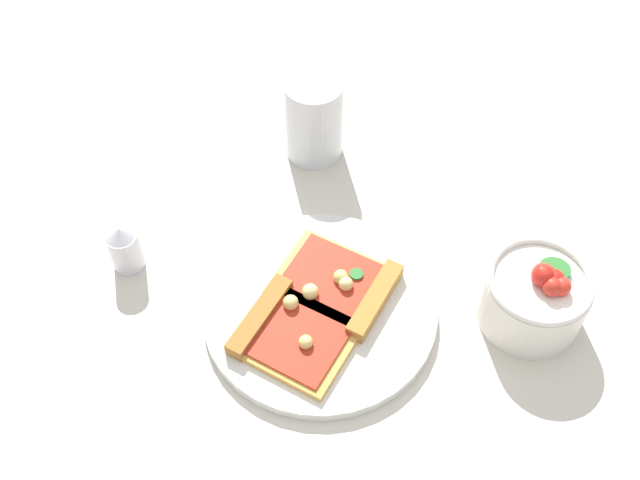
# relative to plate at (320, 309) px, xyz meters

# --- Properties ---
(ground_plane) EXTENTS (2.40, 2.40, 0.00)m
(ground_plane) POSITION_rel_plate_xyz_m (-0.03, -0.01, -0.01)
(ground_plane) COLOR beige
(ground_plane) RESTS_ON ground
(plate) EXTENTS (0.25, 0.25, 0.01)m
(plate) POSITION_rel_plate_xyz_m (0.00, 0.00, 0.00)
(plate) COLOR silver
(plate) RESTS_ON ground_plane
(pizza_slice_near) EXTENTS (0.12, 0.14, 0.02)m
(pizza_slice_near) POSITION_rel_plate_xyz_m (0.03, -0.01, 0.01)
(pizza_slice_near) COLOR #E5B256
(pizza_slice_near) RESTS_ON plate
(pizza_slice_far) EXTENTS (0.12, 0.13, 0.02)m
(pizza_slice_far) POSITION_rel_plate_xyz_m (-0.04, 0.02, 0.01)
(pizza_slice_far) COLOR gold
(pizza_slice_far) RESTS_ON plate
(salad_bowl) EXTENTS (0.11, 0.11, 0.09)m
(salad_bowl) POSITION_rel_plate_xyz_m (0.07, -0.21, 0.03)
(salad_bowl) COLOR white
(salad_bowl) RESTS_ON ground_plane
(soda_glass) EXTENTS (0.07, 0.07, 0.11)m
(soda_glass) POSITION_rel_plate_xyz_m (0.22, 0.09, 0.04)
(soda_glass) COLOR silver
(soda_glass) RESTS_ON ground_plane
(pepper_shaker) EXTENTS (0.04, 0.04, 0.06)m
(pepper_shaker) POSITION_rel_plate_xyz_m (-0.01, 0.22, 0.02)
(pepper_shaker) COLOR silver
(pepper_shaker) RESTS_ON ground_plane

